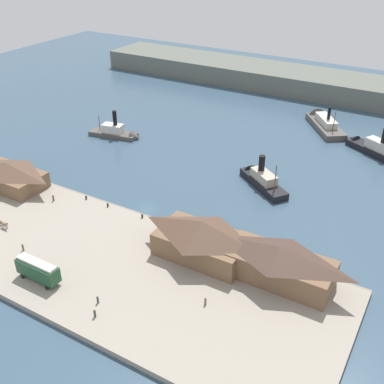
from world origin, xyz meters
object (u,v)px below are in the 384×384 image
street_tram (38,269)px  pedestrian_near_west_shed (98,300)px  pedestrian_walking_west (95,313)px  ferry_moored_east (260,178)px  horse_cart (0,223)px  mooring_post_east (108,205)px  ferry_shed_east_terminal (8,174)px  ferry_mid_harbor (373,148)px  pedestrian_near_cart (23,247)px  mooring_post_west (86,198)px  ferry_shed_west_terminal (280,263)px  ferry_outer_harbor (323,122)px  ferry_shed_customs_shed (202,238)px  mooring_post_center_west (142,216)px  pedestrian_standing_center (53,198)px  ferry_approaching_east (118,133)px  pedestrian_at_waters_edge (205,301)px

street_tram → pedestrian_near_west_shed: size_ratio=5.59×
pedestrian_walking_west → street_tram: bearing=172.3°
pedestrian_near_west_shed → ferry_moored_east: size_ratio=0.09×
horse_cart → mooring_post_east: bearing=50.3°
ferry_shed_east_terminal → ferry_mid_harbor: size_ratio=0.88×
ferry_moored_east → ferry_mid_harbor: ferry_mid_harbor is taller
pedestrian_near_cart → mooring_post_west: pedestrian_near_cart is taller
ferry_shed_west_terminal → street_tram: size_ratio=2.26×
street_tram → ferry_outer_harbor: ferry_outer_harbor is taller
ferry_shed_customs_shed → horse_cart: bearing=-162.6°
ferry_moored_east → mooring_post_center_west: bearing=-118.4°
pedestrian_walking_west → ferry_outer_harbor: ferry_outer_harbor is taller
pedestrian_standing_center → mooring_post_center_west: (23.78, 4.96, -0.35)m
pedestrian_near_west_shed → ferry_approaching_east: size_ratio=0.09×
pedestrian_at_waters_edge → street_tram: bearing=-161.6°
ferry_shed_west_terminal → mooring_post_west: (-52.98, 4.14, -3.46)m
mooring_post_east → pedestrian_near_cart: bearing=-100.7°
ferry_approaching_east → ferry_moored_east: bearing=-6.6°
mooring_post_west → ferry_outer_harbor: (36.43, 81.23, -0.22)m
mooring_post_center_west → street_tram: bearing=-98.9°
ferry_shed_east_terminal → ferry_shed_west_terminal: 75.43m
horse_cart → pedestrian_near_west_shed: 36.60m
horse_cart → mooring_post_center_west: size_ratio=6.02×
mooring_post_center_west → mooring_post_east: (-10.20, -0.27, 0.00)m
ferry_shed_west_terminal → street_tram: (-40.16, -23.90, -1.29)m
horse_cart → ferry_outer_harbor: 110.23m
pedestrian_standing_center → ferry_moored_east: ferry_moored_east is taller
mooring_post_center_west → ferry_mid_harbor: ferry_mid_harbor is taller
pedestrian_standing_center → ferry_outer_harbor: (42.98, 85.99, -0.57)m
ferry_shed_west_terminal → pedestrian_at_waters_edge: ferry_shed_west_terminal is taller
pedestrian_standing_center → ferry_outer_harbor: bearing=63.4°
pedestrian_near_west_shed → pedestrian_standing_center: bearing=146.1°
pedestrian_near_west_shed → ferry_shed_west_terminal: bearing=41.4°
ferry_outer_harbor → ferry_moored_east: ferry_moored_east is taller
pedestrian_standing_center → ferry_moored_east: (40.66, 36.19, -0.26)m
ferry_shed_customs_shed → ferry_shed_west_terminal: ferry_shed_customs_shed is taller
ferry_shed_east_terminal → ferry_outer_harbor: ferry_outer_harbor is taller
street_tram → ferry_approaching_east: size_ratio=0.51×
pedestrian_near_cart → mooring_post_center_west: size_ratio=1.98×
ferry_shed_east_terminal → mooring_post_center_west: 40.06m
ferry_shed_customs_shed → street_tram: size_ratio=2.05×
horse_cart → ferry_mid_harbor: bearing=53.0°
ferry_approaching_east → ferry_shed_west_terminal: bearing=-30.0°
ferry_outer_harbor → ferry_approaching_east: bearing=-141.9°
ferry_shed_east_terminal → ferry_shed_west_terminal: (75.42, 0.41, 0.62)m
pedestrian_walking_west → ferry_mid_harbor: ferry_mid_harbor is taller
mooring_post_west → mooring_post_east: 7.03m
ferry_shed_west_terminal → mooring_post_east: size_ratio=23.60×
ferry_moored_east → pedestrian_standing_center: bearing=-138.3°
ferry_shed_customs_shed → pedestrian_near_cart: (-33.71, -17.97, -3.48)m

